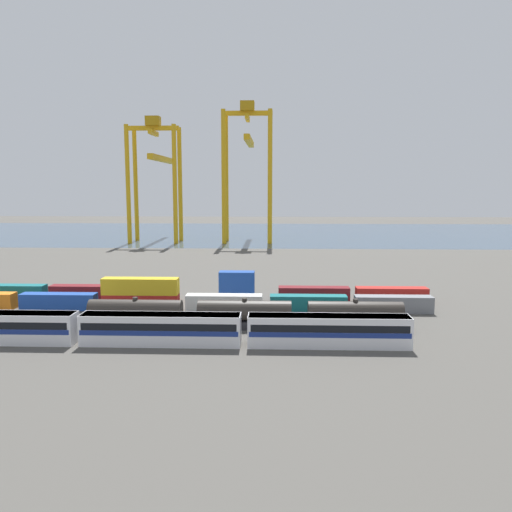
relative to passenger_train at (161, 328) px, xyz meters
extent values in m
plane|color=#4C4944|center=(1.55, 62.91, -2.14)|extent=(420.00, 420.00, 0.00)
cube|color=#384C60|center=(1.55, 154.80, -2.14)|extent=(400.00, 110.00, 0.01)
cube|color=silver|center=(0.00, 0.00, -0.19)|extent=(19.98, 3.10, 3.90)
cube|color=navy|center=(0.00, 0.00, -0.29)|extent=(19.58, 3.14, 0.64)
cube|color=black|center=(0.00, 0.00, 0.49)|extent=(19.18, 3.13, 0.90)
cube|color=slate|center=(0.00, 0.00, 1.58)|extent=(19.78, 2.85, 0.36)
cube|color=silver|center=(20.88, 0.00, -0.19)|extent=(19.98, 3.10, 3.90)
cube|color=navy|center=(20.88, 0.00, -0.29)|extent=(19.58, 3.14, 0.64)
cube|color=black|center=(20.88, 0.00, 0.49)|extent=(19.18, 3.13, 0.90)
cube|color=slate|center=(20.88, 0.00, 1.58)|extent=(19.78, 2.85, 0.36)
cube|color=#232326|center=(-5.35, 7.88, -1.59)|extent=(13.02, 2.50, 1.10)
cylinder|color=#2D2823|center=(-5.35, 7.88, 0.36)|extent=(13.02, 2.81, 2.81)
cylinder|color=#2D2823|center=(-5.35, 7.88, 1.94)|extent=(0.70, 0.70, 0.36)
cube|color=#232326|center=(10.00, 7.88, -1.59)|extent=(13.02, 2.50, 1.10)
cylinder|color=#2D2823|center=(10.00, 7.88, 0.36)|extent=(13.02, 2.81, 2.81)
cylinder|color=#2D2823|center=(10.00, 7.88, 1.94)|extent=(0.70, 0.70, 0.36)
cube|color=#232326|center=(25.36, 7.88, -1.59)|extent=(13.02, 2.50, 1.10)
cylinder|color=#2D2823|center=(25.36, 7.88, 0.36)|extent=(13.02, 2.81, 2.81)
cylinder|color=#2D2823|center=(25.36, 7.88, 1.94)|extent=(0.70, 0.70, 0.36)
cube|color=#1C4299|center=(-20.57, 17.74, -0.84)|extent=(12.10, 2.44, 2.60)
cube|color=#AD211C|center=(-7.20, 17.74, -0.84)|extent=(12.10, 2.44, 2.60)
cube|color=gold|center=(-7.20, 17.74, 1.76)|extent=(12.10, 2.44, 2.60)
cube|color=silver|center=(6.16, 17.74, -0.84)|extent=(12.10, 2.44, 2.60)
cube|color=#146066|center=(19.53, 17.74, -0.84)|extent=(12.10, 2.44, 2.60)
cube|color=slate|center=(32.90, 17.74, -0.84)|extent=(12.10, 2.44, 2.60)
cube|color=#146066|center=(-31.99, 24.62, -0.84)|extent=(12.10, 2.44, 2.60)
cube|color=maroon|center=(-18.76, 24.62, -0.84)|extent=(12.10, 2.44, 2.60)
cube|color=#AD211C|center=(-5.53, 24.62, -0.84)|extent=(6.04, 2.44, 2.60)
cube|color=#1C4299|center=(7.70, 24.62, -0.84)|extent=(6.04, 2.44, 2.60)
cube|color=#1C4299|center=(7.70, 24.62, 1.76)|extent=(6.04, 2.44, 2.60)
cube|color=maroon|center=(20.93, 24.62, -0.84)|extent=(12.10, 2.44, 2.60)
cube|color=#AD211C|center=(34.15, 24.62, -0.84)|extent=(12.10, 2.44, 2.60)
cylinder|color=gold|center=(-36.20, 113.47, 18.10)|extent=(1.50, 1.50, 40.49)
cylinder|color=gold|center=(-20.01, 113.47, 18.10)|extent=(1.50, 1.50, 40.49)
cylinder|color=gold|center=(-36.20, 123.27, 18.10)|extent=(1.50, 1.50, 40.49)
cylinder|color=gold|center=(-20.01, 123.27, 18.10)|extent=(1.50, 1.50, 40.49)
cube|color=gold|center=(-28.10, 118.37, 37.54)|extent=(17.78, 1.20, 1.60)
cube|color=gold|center=(-28.10, 118.37, 35.94)|extent=(1.20, 11.40, 1.60)
cube|color=gold|center=(-28.10, 132.24, 27.66)|extent=(2.00, 39.63, 2.00)
cube|color=#A77A10|center=(-28.10, 118.37, 39.94)|extent=(4.80, 4.00, 3.20)
cylinder|color=gold|center=(-3.26, 113.73, 20.53)|extent=(1.50, 1.50, 45.35)
cylinder|color=gold|center=(12.48, 113.73, 20.53)|extent=(1.50, 1.50, 45.35)
cylinder|color=gold|center=(-3.26, 123.02, 20.53)|extent=(1.50, 1.50, 45.35)
cylinder|color=gold|center=(12.48, 123.02, 20.53)|extent=(1.50, 1.50, 45.35)
cube|color=gold|center=(4.61, 118.37, 42.41)|extent=(17.34, 1.20, 1.60)
cube|color=gold|center=(4.61, 118.37, 40.81)|extent=(1.20, 10.89, 1.60)
cube|color=gold|center=(4.61, 130.99, 34.06)|extent=(2.00, 36.05, 2.00)
cube|color=#A77A10|center=(4.61, 118.37, 44.81)|extent=(4.80, 4.00, 3.20)
camera|label=1|loc=(14.14, -61.57, 17.54)|focal=35.87mm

